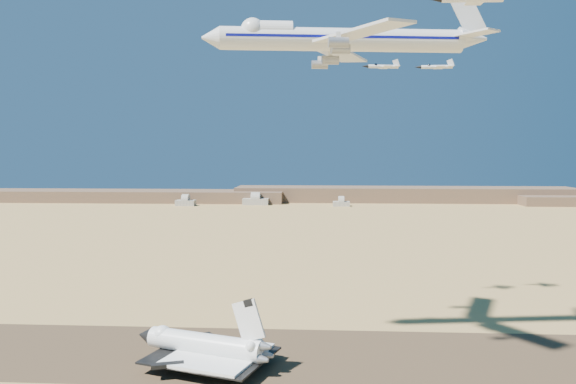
# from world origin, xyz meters

# --- Properties ---
(ground) EXTENTS (1200.00, 1200.00, 0.00)m
(ground) POSITION_xyz_m (0.00, 0.00, 0.00)
(ground) COLOR tan
(ground) RESTS_ON ground
(runway) EXTENTS (600.00, 50.00, 0.06)m
(runway) POSITION_xyz_m (0.00, 0.00, 0.03)
(runway) COLOR brown
(runway) RESTS_ON ground
(ridgeline) EXTENTS (960.00, 90.00, 18.00)m
(ridgeline) POSITION_xyz_m (65.32, 527.31, 7.63)
(ridgeline) COLOR brown
(ridgeline) RESTS_ON ground
(hangars) EXTENTS (200.50, 29.50, 30.00)m
(hangars) POSITION_xyz_m (-64.00, 478.43, 4.83)
(hangars) COLOR #B7B4A2
(hangars) RESTS_ON ground
(shuttle) EXTENTS (44.77, 35.92, 21.81)m
(shuttle) POSITION_xyz_m (-16.87, -10.31, 5.86)
(shuttle) COLOR white
(shuttle) RESTS_ON runway
(carrier_747) EXTENTS (85.91, 65.79, 21.33)m
(carrier_747) POSITION_xyz_m (20.79, -0.18, 96.01)
(carrier_747) COLOR silver
(crew_a) EXTENTS (0.45, 0.62, 1.57)m
(crew_a) POSITION_xyz_m (-5.94, -18.42, 0.84)
(crew_a) COLOR #B94B0A
(crew_a) RESTS_ON runway
(crew_b) EXTENTS (0.90, 1.02, 1.82)m
(crew_b) POSITION_xyz_m (-8.51, -18.22, 0.97)
(crew_b) COLOR #B94B0A
(crew_b) RESTS_ON runway
(crew_c) EXTENTS (1.05, 1.13, 1.75)m
(crew_c) POSITION_xyz_m (-4.88, -20.13, 0.94)
(crew_c) COLOR #B94B0A
(crew_c) RESTS_ON runway
(chase_jet_e) EXTENTS (14.90, 8.35, 3.74)m
(chase_jet_e) POSITION_xyz_m (40.58, 51.77, 95.70)
(chase_jet_e) COLOR silver
(chase_jet_f) EXTENTS (15.38, 8.19, 3.83)m
(chase_jet_f) POSITION_xyz_m (62.14, 57.64, 96.25)
(chase_jet_f) COLOR silver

